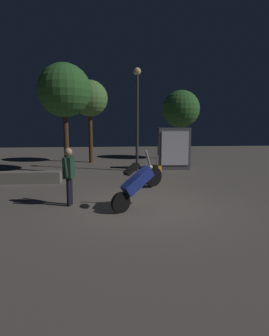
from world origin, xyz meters
name	(u,v)px	position (x,y,z in m)	size (l,w,h in m)	color
ground_plane	(145,207)	(0.00, 0.00, 0.00)	(40.00, 40.00, 0.00)	#605951
motorcycle_blue_foreground	(137,183)	(-0.25, -0.20, 0.74)	(1.48, 0.93, 1.63)	black
motorcycle_orange_parked_left	(155,173)	(0.73, 3.01, 0.44)	(0.75, 1.56, 1.11)	black
person_rider_beside	(69,171)	(-2.17, 0.34, 1.00)	(0.32, 0.67, 1.67)	black
streetlamp_near	(137,106)	(0.32, 6.08, 3.13)	(0.36, 0.36, 4.91)	#38383D
tree_left_bg	(64,91)	(-3.06, 6.03, 3.81)	(2.46, 2.46, 5.07)	#4C331E
tree_center_bg	(181,109)	(3.53, 10.47, 3.18)	(2.35, 2.35, 4.38)	#4C331E
tree_right_bg	(90,99)	(-2.14, 9.36, 3.70)	(2.08, 2.08, 4.78)	#4C331E
kiosk_billboard	(174,149)	(2.22, 6.39, 1.05)	(1.61, 0.57, 2.10)	#595960
planter_wall_low	(9,178)	(-4.96, 3.61, 0.23)	(3.99, 0.50, 0.45)	gray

